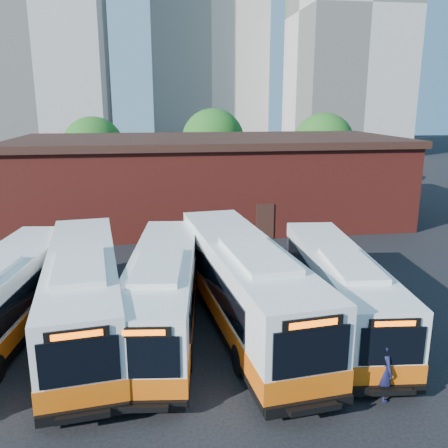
{
  "coord_description": "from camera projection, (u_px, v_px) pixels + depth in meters",
  "views": [
    {
      "loc": [
        -4.12,
        -15.93,
        8.9
      ],
      "look_at": [
        -0.94,
        5.85,
        3.26
      ],
      "focal_mm": 38.0,
      "sensor_mm": 36.0,
      "label": 1
    }
  ],
  "objects": [
    {
      "name": "ground",
      "position": [
        271.0,
        343.0,
        18.06
      ],
      "size": [
        220.0,
        220.0,
        0.0
      ],
      "primitive_type": "plane",
      "color": "black"
    },
    {
      "name": "bus_farwest",
      "position": [
        0.0,
        302.0,
        18.21
      ],
      "size": [
        3.86,
        11.9,
        3.2
      ],
      "rotation": [
        0.0,
        0.0,
        -0.13
      ],
      "color": "white",
      "rests_on": "ground"
    },
    {
      "name": "bus_west",
      "position": [
        84.0,
        295.0,
        18.62
      ],
      "size": [
        4.06,
        12.72,
        3.42
      ],
      "rotation": [
        0.0,
        0.0,
        0.12
      ],
      "color": "white",
      "rests_on": "ground"
    },
    {
      "name": "bus_midwest",
      "position": [
        163.0,
        294.0,
        18.95
      ],
      "size": [
        3.77,
        12.09,
        3.25
      ],
      "rotation": [
        0.0,
        0.0,
        -0.11
      ],
      "color": "white",
      "rests_on": "ground"
    },
    {
      "name": "bus_mideast",
      "position": [
        244.0,
        287.0,
        19.26
      ],
      "size": [
        4.15,
        13.45,
        3.61
      ],
      "rotation": [
        0.0,
        0.0,
        0.11
      ],
      "color": "white",
      "rests_on": "ground"
    },
    {
      "name": "bus_east",
      "position": [
        338.0,
        290.0,
        19.49
      ],
      "size": [
        3.32,
        11.52,
        3.1
      ],
      "rotation": [
        0.0,
        0.0,
        -0.09
      ],
      "color": "white",
      "rests_on": "ground"
    },
    {
      "name": "transit_worker",
      "position": [
        384.0,
        370.0,
        14.47
      ],
      "size": [
        0.51,
        0.74,
        1.95
      ],
      "primitive_type": "imported",
      "rotation": [
        0.0,
        0.0,
        1.63
      ],
      "color": "#131537",
      "rests_on": "ground"
    },
    {
      "name": "depot_building",
      "position": [
        210.0,
        178.0,
        36.42
      ],
      "size": [
        28.6,
        12.6,
        6.4
      ],
      "color": "maroon",
      "rests_on": "ground"
    },
    {
      "name": "tree_west",
      "position": [
        94.0,
        148.0,
        46.18
      ],
      "size": [
        6.0,
        6.0,
        7.65
      ],
      "color": "#382314",
      "rests_on": "ground"
    },
    {
      "name": "tree_mid",
      "position": [
        213.0,
        140.0,
        49.67
      ],
      "size": [
        6.56,
        6.56,
        8.36
      ],
      "color": "#382314",
      "rests_on": "ground"
    },
    {
      "name": "tree_east",
      "position": [
        323.0,
        144.0,
        48.39
      ],
      "size": [
        6.24,
        6.24,
        7.96
      ],
      "color": "#382314",
      "rests_on": "ground"
    },
    {
      "name": "tower_right",
      "position": [
        350.0,
        10.0,
        81.39
      ],
      "size": [
        18.0,
        18.0,
        49.2
      ],
      "color": "#BDB6AD",
      "rests_on": "ground"
    }
  ]
}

